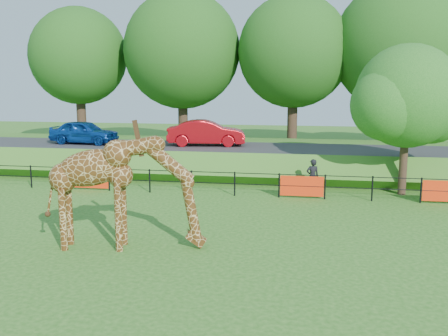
# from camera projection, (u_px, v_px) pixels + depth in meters

# --- Properties ---
(ground) EXTENTS (90.00, 90.00, 0.00)m
(ground) POSITION_uv_depth(u_px,v_px,m) (194.00, 256.00, 14.82)
(ground) COLOR #276218
(ground) RESTS_ON ground
(giraffe) EXTENTS (5.02, 1.59, 3.53)m
(giraffe) POSITION_uv_depth(u_px,v_px,m) (125.00, 192.00, 15.24)
(giraffe) COLOR #512E10
(giraffe) RESTS_ON ground
(perimeter_fence) EXTENTS (28.07, 0.10, 1.10)m
(perimeter_fence) POSITION_uv_depth(u_px,v_px,m) (235.00, 184.00, 22.49)
(perimeter_fence) COLOR black
(perimeter_fence) RESTS_ON ground
(embankment) EXTENTS (40.00, 9.00, 1.30)m
(embankment) POSITION_uv_depth(u_px,v_px,m) (254.00, 157.00, 29.75)
(embankment) COLOR #276218
(embankment) RESTS_ON ground
(road) EXTENTS (40.00, 5.00, 0.12)m
(road) POSITION_uv_depth(u_px,v_px,m) (251.00, 149.00, 28.17)
(road) COLOR #313234
(road) RESTS_ON embankment
(car_blue) EXTENTS (4.22, 1.98, 1.40)m
(car_blue) POSITION_uv_depth(u_px,v_px,m) (84.00, 132.00, 29.77)
(car_blue) COLOR #1448A9
(car_blue) RESTS_ON road
(car_red) EXTENTS (4.65, 2.19, 1.47)m
(car_red) POSITION_uv_depth(u_px,v_px,m) (206.00, 133.00, 28.89)
(car_red) COLOR red
(car_red) RESTS_ON road
(visitor) EXTENTS (0.68, 0.55, 1.62)m
(visitor) POSITION_uv_depth(u_px,v_px,m) (312.00, 176.00, 22.83)
(visitor) COLOR black
(visitor) RESTS_ON ground
(tree_east) EXTENTS (5.40, 4.71, 6.76)m
(tree_east) POSITION_uv_depth(u_px,v_px,m) (409.00, 100.00, 22.14)
(tree_east) COLOR #352217
(tree_east) RESTS_ON ground
(bg_tree_line) EXTENTS (37.30, 8.80, 11.82)m
(bg_tree_line) POSITION_uv_depth(u_px,v_px,m) (292.00, 51.00, 34.61)
(bg_tree_line) COLOR #352217
(bg_tree_line) RESTS_ON ground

